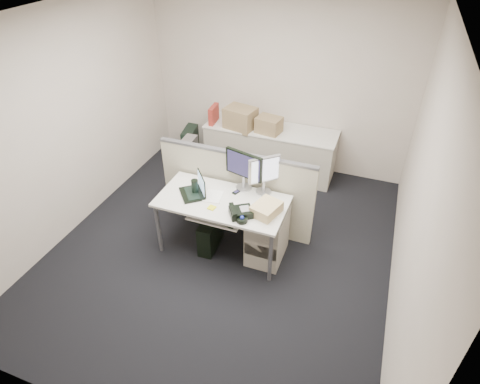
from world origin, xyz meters
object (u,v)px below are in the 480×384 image
at_px(desk_phone, 241,212).
at_px(desk, 222,205).
at_px(monitor_main, 244,171).
at_px(laptop, 191,186).

bearing_deg(desk_phone, desk, 115.53).
xyz_separation_m(monitor_main, laptop, (-0.52, -0.34, -0.12)).
xyz_separation_m(desk, desk_phone, (0.30, -0.18, 0.10)).
bearing_deg(desk, desk_phone, -30.96).
xyz_separation_m(desk, laptop, (-0.37, -0.02, 0.19)).
distance_m(desk, monitor_main, 0.47).
bearing_deg(desk_phone, laptop, 133.13).
bearing_deg(monitor_main, desk_phone, -58.35).
height_order(desk, monitor_main, monitor_main).
bearing_deg(desk, laptop, -176.93).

